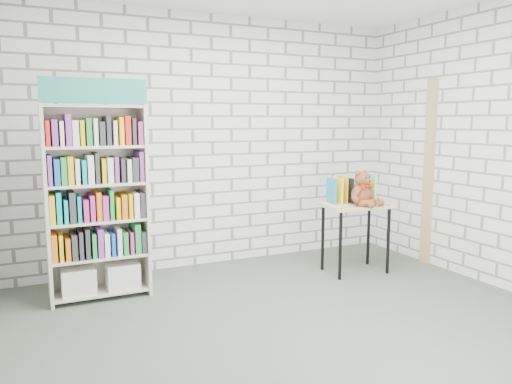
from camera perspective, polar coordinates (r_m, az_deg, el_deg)
name	(u,v)px	position (r m, az deg, el deg)	size (l,w,h in m)	color
ground	(300,325)	(4.19, 5.05, -14.87)	(4.50, 4.50, 0.00)	#444D41
room_shell	(303,101)	(3.86, 5.39, 10.31)	(4.52, 4.02, 2.81)	silver
bookshelf	(97,201)	(4.77, -17.72, -0.97)	(0.89, 0.35, 2.00)	beige
display_table	(356,214)	(5.49, 11.34, -2.43)	(0.73, 0.53, 0.75)	tan
table_books	(351,189)	(5.54, 10.79, 0.31)	(0.50, 0.25, 0.29)	teal
teddy_bear	(363,191)	(5.36, 12.16, 0.07)	(0.34, 0.34, 0.38)	maroon
door_trim	(429,173)	(6.01, 19.13, 2.09)	(0.05, 0.12, 2.10)	tan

